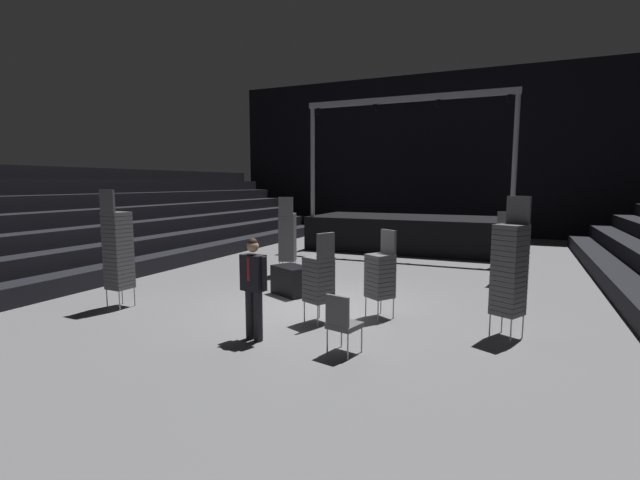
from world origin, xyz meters
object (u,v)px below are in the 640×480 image
Objects in this scene: chair_stack_rear_left at (506,247)px; loose_chair_near_man at (342,321)px; chair_stack_mid_centre at (118,249)px; equipment_road_case at (292,280)px; chair_stack_mid_left at (287,236)px; chair_stack_mid_right at (509,268)px; chair_stack_front_right at (380,274)px; man_with_tie at (253,283)px; chair_stack_front_left at (319,278)px; stage_riser at (412,232)px.

loose_chair_near_man is (-2.12, -6.39, -0.41)m from chair_stack_rear_left.
equipment_road_case is (2.81, 2.43, -0.90)m from chair_stack_mid_centre.
chair_stack_mid_right is at bearing -45.10° from chair_stack_mid_left.
chair_stack_front_right is 0.77× the size of chair_stack_mid_left.
man_with_tie is at bearing 53.62° from chair_stack_mid_right.
chair_stack_mid_right is (2.29, -0.26, 0.34)m from chair_stack_front_right.
chair_stack_front_left is at bearing -104.48° from man_with_tie.
man_with_tie is at bearing -5.74° from chair_stack_mid_centre.
stage_riser reaches higher than equipment_road_case.
chair_stack_front_left is 0.72× the size of chair_stack_mid_right.
man_with_tie is 1.64m from loose_chair_near_man.
chair_stack_front_right is 0.91× the size of chair_stack_rear_left.
chair_stack_front_left is (0.61, 1.30, -0.11)m from man_with_tie.
chair_stack_rear_left reaches higher than man_with_tie.
chair_stack_mid_left is 0.90× the size of chair_stack_mid_centre.
chair_stack_front_left is 0.91× the size of chair_stack_rear_left.
stage_riser is 8.13× the size of loose_chair_near_man.
stage_riser reaches higher than chair_stack_rear_left.
chair_stack_mid_left is (-3.59, 2.97, 0.25)m from chair_stack_front_right.
chair_stack_rear_left reaches higher than chair_stack_front_right.
chair_stack_front_right is at bearing -21.31° from equipment_road_case.
chair_stack_front_right is 0.72× the size of chair_stack_mid_right.
equipment_road_case is at bearing 44.31° from chair_stack_mid_centre.
stage_riser is 4.49× the size of chair_stack_front_left.
chair_stack_rear_left is 2.09× the size of equipment_road_case.
stage_riser is 6.06m from chair_stack_rear_left.
man_with_tie is 7.36m from chair_stack_rear_left.
chair_stack_mid_left is 5.87m from chair_stack_rear_left.
chair_stack_front_right is at bearing 19.33° from chair_stack_mid_centre.
chair_stack_front_left is 1.67m from loose_chair_near_man.
chair_stack_mid_centre is 1.32× the size of chair_stack_rear_left.
chair_stack_mid_left is at bearing 59.38° from chair_stack_front_left.
stage_riser is 4.48× the size of man_with_tie.
equipment_road_case is (-4.70, 1.20, -0.86)m from chair_stack_mid_right.
chair_stack_rear_left is (-0.16, 4.54, -0.25)m from chair_stack_mid_right.
chair_stack_mid_right is 1.27× the size of chair_stack_rear_left.
stage_riser is at bearing 135.75° from chair_stack_rear_left.
loose_chair_near_man is (0.01, -2.10, -0.33)m from chair_stack_front_right.
equipment_road_case is (-1.46, 1.71, -0.52)m from chair_stack_front_left.
chair_stack_mid_centre is (-3.65, 0.59, 0.27)m from man_with_tie.
stage_riser is 8.35m from equipment_road_case.
chair_stack_rear_left is at bearing -81.84° from chair_stack_front_right.
chair_stack_rear_left is (7.35, 5.77, -0.29)m from chair_stack_mid_centre.
chair_stack_front_left reaches higher than equipment_road_case.
chair_stack_mid_right is (3.86, 1.82, 0.22)m from man_with_tie.
man_with_tie reaches higher than loose_chair_near_man.
chair_stack_front_right reaches higher than equipment_road_case.
chair_stack_mid_left is at bearing -0.43° from chair_stack_mid_right.
chair_stack_rear_left is at bearing 36.36° from equipment_road_case.
chair_stack_front_right reaches higher than loose_chair_near_man.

